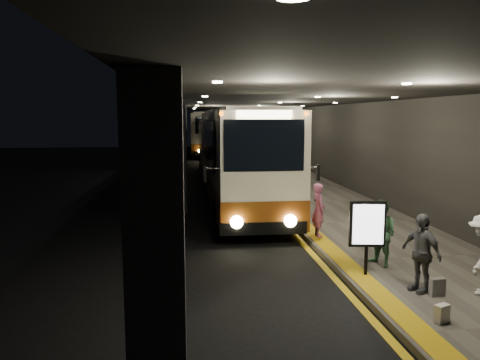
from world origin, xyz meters
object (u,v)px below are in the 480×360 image
coach_main (240,162)px  passenger_waiting_grey (421,253)px  coach_second (218,148)px  bag_plain (442,313)px  passenger_boarding (319,210)px  passenger_waiting_green (381,233)px  info_sign (367,225)px  bag_polka (437,287)px  stanchion_post (316,218)px  coach_third (206,135)px

coach_main → passenger_waiting_grey: bearing=-76.3°
coach_second → bag_plain: 23.94m
passenger_boarding → passenger_waiting_grey: 4.74m
passenger_waiting_grey → passenger_boarding: bearing=169.6°
coach_main → bag_plain: coach_main is taller
coach_second → passenger_waiting_green: size_ratio=6.97×
coach_main → bag_plain: bearing=-79.5°
passenger_waiting_green → passenger_waiting_grey: passenger_waiting_grey is taller
coach_main → info_sign: size_ratio=7.35×
passenger_waiting_green → bag_plain: bearing=-28.3°
passenger_boarding → bag_plain: (0.53, -6.12, -0.66)m
coach_second → bag_plain: coach_second is taller
passenger_waiting_green → bag_polka: bearing=-14.8°
coach_second → stanchion_post: size_ratio=10.11×
passenger_boarding → passenger_waiting_grey: (0.85, -4.67, 0.01)m
bag_plain → info_sign: info_sign is taller
coach_second → bag_polka: (3.00, -22.62, -1.37)m
passenger_waiting_grey → info_sign: size_ratio=0.96×
passenger_waiting_grey → bag_plain: bearing=-33.3°
passenger_waiting_grey → info_sign: 1.36m
coach_second → coach_main: bearing=-88.8°
coach_second → passenger_waiting_grey: (2.77, -22.32, -0.73)m
coach_main → bag_polka: coach_main is taller
coach_third → bag_polka: coach_third is taller
bag_polka → bag_plain: bag_polka is taller
stanchion_post → bag_polka: bearing=-77.2°
coach_main → coach_second: coach_main is taller
passenger_boarding → passenger_waiting_green: 3.04m
passenger_waiting_grey → bag_polka: size_ratio=4.45×
coach_second → passenger_waiting_grey: coach_second is taller
bag_polka → stanchion_post: bearing=102.8°
passenger_boarding → info_sign: bearing=-178.1°
passenger_boarding → passenger_waiting_grey: bearing=-169.6°
info_sign → passenger_waiting_grey: bearing=-47.9°
coach_second → passenger_waiting_grey: bearing=-82.4°
coach_third → bag_plain: (2.62, -39.41, -1.64)m
coach_second → bag_polka: 22.86m
coach_main → bag_plain: 12.14m
bag_plain → coach_third: bearing=93.8°
bag_polka → stanchion_post: (-1.14, 4.99, 0.37)m
passenger_boarding → passenger_waiting_green: size_ratio=1.00×
bag_polka → passenger_boarding: bearing=102.2°
coach_main → stanchion_post: bearing=-73.7°
stanchion_post → bag_plain: bearing=-84.5°
coach_main → info_sign: bearing=-79.0°
bag_plain → stanchion_post: bearing=95.5°
bag_polka → info_sign: info_sign is taller
coach_second → passenger_waiting_grey: size_ratio=6.83×
bag_polka → passenger_waiting_grey: bearing=126.9°
bag_plain → bag_polka: bearing=64.5°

